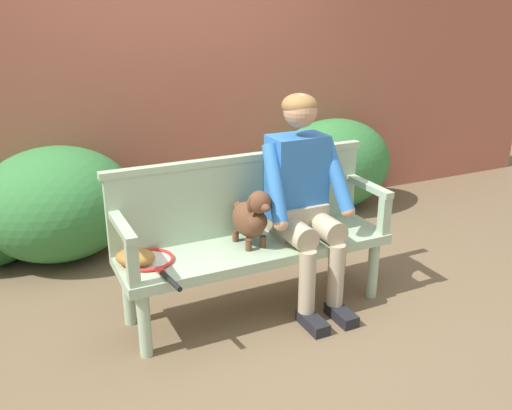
{
  "coord_description": "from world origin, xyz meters",
  "views": [
    {
      "loc": [
        -1.32,
        -2.76,
        1.83
      ],
      "look_at": [
        0.0,
        0.0,
        0.69
      ],
      "focal_mm": 39.24,
      "sensor_mm": 36.0,
      "label": 1
    }
  ],
  "objects_px": {
    "tennis_racket": "(150,262)",
    "baseball_glove": "(135,257)",
    "dog_on_bench": "(252,217)",
    "person_seated": "(303,194)",
    "garden_bench": "(256,253)"
  },
  "relations": [
    {
      "from": "tennis_racket",
      "to": "baseball_glove",
      "type": "relative_size",
      "value": 2.61
    },
    {
      "from": "dog_on_bench",
      "to": "person_seated",
      "type": "bearing_deg",
      "value": 0.52
    },
    {
      "from": "garden_bench",
      "to": "baseball_glove",
      "type": "relative_size",
      "value": 7.53
    },
    {
      "from": "person_seated",
      "to": "dog_on_bench",
      "type": "relative_size",
      "value": 3.52
    },
    {
      "from": "dog_on_bench",
      "to": "tennis_racket",
      "type": "bearing_deg",
      "value": 176.79
    },
    {
      "from": "dog_on_bench",
      "to": "baseball_glove",
      "type": "height_order",
      "value": "dog_on_bench"
    },
    {
      "from": "person_seated",
      "to": "baseball_glove",
      "type": "xyz_separation_m",
      "value": [
        -1.03,
        0.05,
        -0.23
      ]
    },
    {
      "from": "tennis_racket",
      "to": "baseball_glove",
      "type": "bearing_deg",
      "value": 168.75
    },
    {
      "from": "person_seated",
      "to": "tennis_racket",
      "type": "relative_size",
      "value": 2.29
    },
    {
      "from": "tennis_racket",
      "to": "dog_on_bench",
      "type": "bearing_deg",
      "value": -3.21
    },
    {
      "from": "baseball_glove",
      "to": "tennis_racket",
      "type": "bearing_deg",
      "value": 23.98
    },
    {
      "from": "tennis_racket",
      "to": "garden_bench",
      "type": "bearing_deg",
      "value": -1.94
    },
    {
      "from": "baseball_glove",
      "to": "dog_on_bench",
      "type": "bearing_deg",
      "value": 31.1
    },
    {
      "from": "dog_on_bench",
      "to": "tennis_racket",
      "type": "xyz_separation_m",
      "value": [
        -0.61,
        0.03,
        -0.18
      ]
    },
    {
      "from": "garden_bench",
      "to": "tennis_racket",
      "type": "distance_m",
      "value": 0.65
    }
  ]
}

